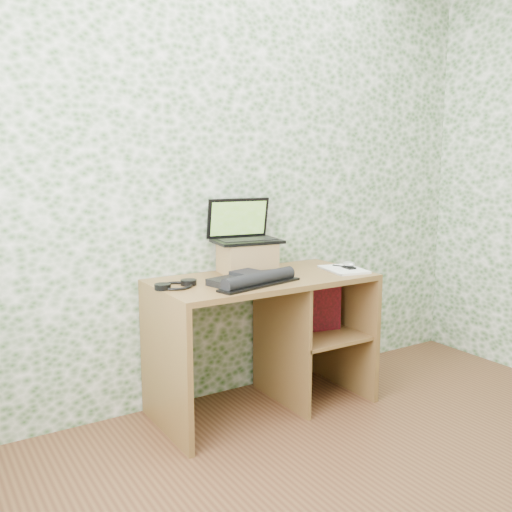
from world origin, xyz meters
TOP-DOWN VIEW (x-y plane):
  - wall_back at (0.00, 1.75)m, footprint 3.50×0.00m
  - desk at (0.08, 1.47)m, footprint 1.20×0.60m
  - riser at (-0.01, 1.58)m, footprint 0.32×0.28m
  - laptop at (-0.01, 1.62)m, footprint 0.40×0.31m
  - keyboard at (-0.13, 1.33)m, footprint 0.51×0.35m
  - headphones at (-0.51, 1.46)m, footprint 0.23×0.19m
  - notepad at (0.49, 1.35)m, footprint 0.24×0.31m
  - mouse at (0.52, 1.33)m, footprint 0.07×0.10m
  - pen at (0.52, 1.39)m, footprint 0.05×0.11m
  - red_box at (0.39, 1.44)m, footprint 0.26×0.13m

SIDE VIEW (x-z plane):
  - desk at x=0.08m, z-range 0.11..0.86m
  - red_box at x=0.39m, z-range 0.39..0.69m
  - notepad at x=0.49m, z-range 0.75..0.76m
  - headphones at x=-0.51m, z-range 0.75..0.77m
  - pen at x=0.52m, z-range 0.76..0.77m
  - keyboard at x=-0.13m, z-range 0.74..0.81m
  - mouse at x=0.52m, z-range 0.76..0.79m
  - riser at x=-0.01m, z-range 0.75..0.92m
  - laptop at x=-0.01m, z-range 0.86..1.10m
  - wall_back at x=0.00m, z-range -0.45..3.05m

